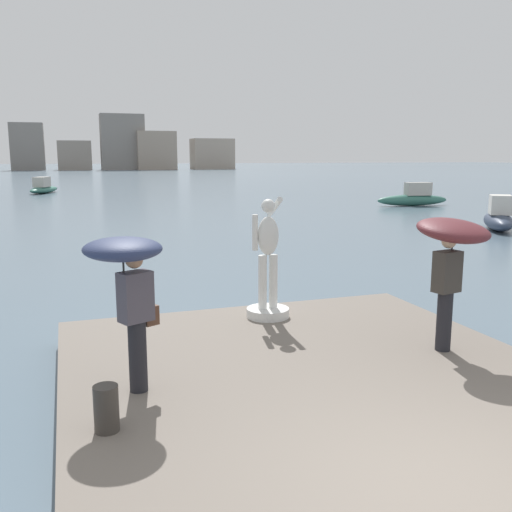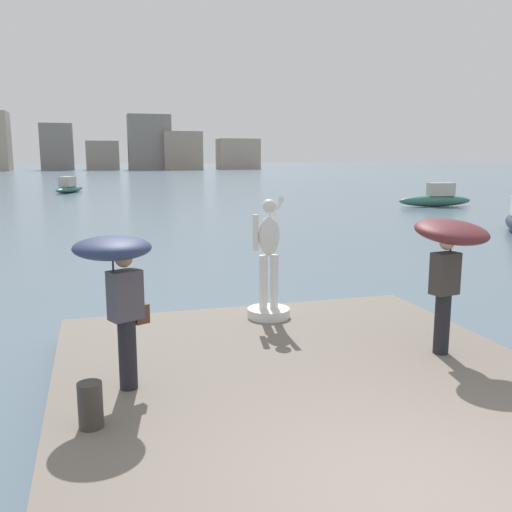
{
  "view_description": "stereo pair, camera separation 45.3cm",
  "coord_description": "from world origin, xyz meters",
  "px_view_note": "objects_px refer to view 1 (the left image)",
  "views": [
    {
      "loc": [
        -3.02,
        -3.47,
        3.22
      ],
      "look_at": [
        0.0,
        5.38,
        1.55
      ],
      "focal_mm": 39.42,
      "sensor_mm": 36.0,
      "label": 1
    },
    {
      "loc": [
        -2.59,
        -3.61,
        3.22
      ],
      "look_at": [
        0.0,
        5.38,
        1.55
      ],
      "focal_mm": 39.42,
      "sensor_mm": 36.0,
      "label": 2
    }
  ],
  "objects_px": {
    "statue_white_figure": "(268,273)",
    "mooring_bollard": "(106,408)",
    "onlooker_right": "(451,246)",
    "boat_rightward": "(414,198)",
    "boat_far": "(43,188)",
    "boat_leftward": "(499,218)",
    "onlooker_left": "(128,273)"
  },
  "relations": [
    {
      "from": "boat_leftward",
      "to": "onlooker_left",
      "type": "bearing_deg",
      "value": -142.66
    },
    {
      "from": "statue_white_figure",
      "to": "boat_far",
      "type": "height_order",
      "value": "statue_white_figure"
    },
    {
      "from": "statue_white_figure",
      "to": "boat_leftward",
      "type": "xyz_separation_m",
      "value": [
        14.76,
        10.79,
        -0.69
      ]
    },
    {
      "from": "onlooker_left",
      "to": "onlooker_right",
      "type": "distance_m",
      "value": 4.59
    },
    {
      "from": "statue_white_figure",
      "to": "onlooker_right",
      "type": "height_order",
      "value": "statue_white_figure"
    },
    {
      "from": "statue_white_figure",
      "to": "boat_leftward",
      "type": "height_order",
      "value": "statue_white_figure"
    },
    {
      "from": "boat_rightward",
      "to": "onlooker_left",
      "type": "bearing_deg",
      "value": -130.1
    },
    {
      "from": "mooring_bollard",
      "to": "boat_far",
      "type": "bearing_deg",
      "value": 92.4
    },
    {
      "from": "statue_white_figure",
      "to": "onlooker_left",
      "type": "bearing_deg",
      "value": -136.76
    },
    {
      "from": "onlooker_right",
      "to": "boat_leftward",
      "type": "xyz_separation_m",
      "value": [
        12.83,
        13.21,
        -1.44
      ]
    },
    {
      "from": "onlooker_right",
      "to": "boat_leftward",
      "type": "height_order",
      "value": "onlooker_right"
    },
    {
      "from": "boat_leftward",
      "to": "boat_rightward",
      "type": "relative_size",
      "value": 0.81
    },
    {
      "from": "mooring_bollard",
      "to": "boat_leftward",
      "type": "xyz_separation_m",
      "value": [
        17.78,
        14.2,
        -0.14
      ]
    },
    {
      "from": "boat_far",
      "to": "boat_rightward",
      "type": "height_order",
      "value": "boat_rightward"
    },
    {
      "from": "mooring_bollard",
      "to": "boat_rightward",
      "type": "relative_size",
      "value": 0.1
    },
    {
      "from": "boat_far",
      "to": "boat_leftward",
      "type": "height_order",
      "value": "boat_leftward"
    },
    {
      "from": "onlooker_right",
      "to": "boat_leftward",
      "type": "distance_m",
      "value": 18.47
    },
    {
      "from": "onlooker_left",
      "to": "boat_far",
      "type": "height_order",
      "value": "onlooker_left"
    },
    {
      "from": "onlooker_left",
      "to": "mooring_bollard",
      "type": "xyz_separation_m",
      "value": [
        -0.36,
        -0.92,
        -1.23
      ]
    },
    {
      "from": "onlooker_left",
      "to": "boat_rightward",
      "type": "height_order",
      "value": "onlooker_left"
    },
    {
      "from": "onlooker_right",
      "to": "boat_rightward",
      "type": "height_order",
      "value": "onlooker_right"
    },
    {
      "from": "boat_far",
      "to": "boat_rightward",
      "type": "relative_size",
      "value": 1.03
    },
    {
      "from": "onlooker_left",
      "to": "boat_leftward",
      "type": "xyz_separation_m",
      "value": [
        17.42,
        13.29,
        -1.37
      ]
    },
    {
      "from": "boat_rightward",
      "to": "boat_leftward",
      "type": "bearing_deg",
      "value": -106.98
    },
    {
      "from": "statue_white_figure",
      "to": "boat_far",
      "type": "xyz_separation_m",
      "value": [
        -4.99,
        43.53,
        -0.72
      ]
    },
    {
      "from": "mooring_bollard",
      "to": "boat_far",
      "type": "distance_m",
      "value": 46.99
    },
    {
      "from": "onlooker_left",
      "to": "onlooker_right",
      "type": "relative_size",
      "value": 0.96
    },
    {
      "from": "boat_leftward",
      "to": "boat_rightward",
      "type": "distance_m",
      "value": 12.14
    },
    {
      "from": "statue_white_figure",
      "to": "boat_rightward",
      "type": "relative_size",
      "value": 0.43
    },
    {
      "from": "onlooker_right",
      "to": "mooring_bollard",
      "type": "relative_size",
      "value": 4.02
    },
    {
      "from": "statue_white_figure",
      "to": "mooring_bollard",
      "type": "bearing_deg",
      "value": -131.49
    },
    {
      "from": "onlooker_left",
      "to": "boat_rightward",
      "type": "bearing_deg",
      "value": 49.9
    }
  ]
}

